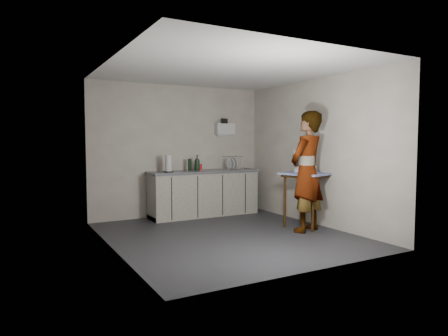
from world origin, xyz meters
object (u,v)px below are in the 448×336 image
standing_man (307,172)px  soda_can (200,167)px  side_table (307,180)px  dish_rack (232,166)px  kitchen_counter (204,194)px  bakery_box (305,167)px  soap_bottle (197,163)px  dark_bottle (190,165)px  paper_towel (169,164)px

standing_man → soda_can: size_ratio=14.80×
standing_man → side_table: bearing=-151.8°
dish_rack → side_table: bearing=-75.0°
kitchen_counter → dish_rack: (0.63, -0.05, 0.55)m
standing_man → bakery_box: size_ratio=5.07×
standing_man → dish_rack: bearing=-103.4°
soap_bottle → dark_bottle: 0.15m
kitchen_counter → dish_rack: size_ratio=5.64×
paper_towel → dish_rack: paper_towel is taller
soda_can → dark_bottle: (-0.20, 0.05, 0.05)m
side_table → dish_rack: bearing=85.9°
side_table → kitchen_counter: bearing=102.0°
kitchen_counter → soap_bottle: 0.66m
dish_rack → bakery_box: 1.77m
bakery_box → soda_can: bearing=110.8°
kitchen_counter → soda_can: (-0.09, -0.01, 0.55)m
kitchen_counter → soda_can: size_ratio=16.70×
standing_man → dish_rack: standing_man is taller
kitchen_counter → side_table: 2.17m
kitchen_counter → standing_man: (0.88, -2.07, 0.57)m
kitchen_counter → paper_towel: bearing=-174.4°
standing_man → soda_can: (-0.97, 2.06, -0.02)m
side_table → bakery_box: (0.01, 0.07, 0.21)m
kitchen_counter → dark_bottle: 0.67m
side_table → dish_rack: size_ratio=2.40×
soap_bottle → paper_towel: bearing=-176.2°
dark_bottle → paper_towel: 0.50m
soda_can → dish_rack: size_ratio=0.34×
soda_can → dark_bottle: bearing=165.6°
side_table → soap_bottle: (-1.26, 1.79, 0.24)m
dish_rack → kitchen_counter: bearing=175.2°
soda_can → dish_rack: 0.71m
soda_can → dish_rack: dish_rack is taller
standing_man → dark_bottle: standing_man is taller
side_table → soda_can: soda_can is taller
soap_bottle → paper_towel: paper_towel is taller
soap_bottle → dish_rack: soap_bottle is taller
side_table → dish_rack: dish_rack is taller
kitchen_counter → soap_bottle: size_ratio=7.26×
kitchen_counter → dish_rack: dish_rack is taller
soap_bottle → bakery_box: size_ratio=0.79×
paper_towel → bakery_box: 2.52m
side_table → paper_towel: (-1.87, 1.75, 0.23)m
standing_man → dark_bottle: 2.41m
soda_can → bakery_box: size_ratio=0.34×
dark_bottle → soap_bottle: bearing=-30.4°
paper_towel → soap_bottle: bearing=3.8°
kitchen_counter → paper_towel: paper_towel is taller
dark_bottle → bakery_box: size_ratio=0.61×
bakery_box → dish_rack: bearing=92.1°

